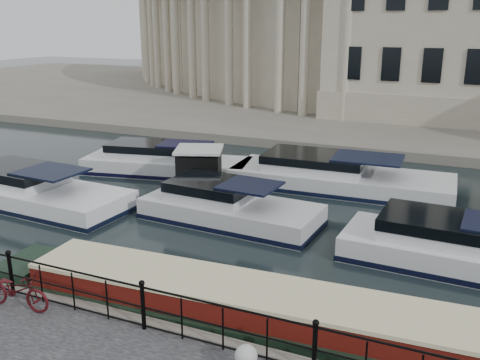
% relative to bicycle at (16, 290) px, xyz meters
% --- Properties ---
extents(ground_plane, '(160.00, 160.00, 0.00)m').
position_rel_bicycle_xyz_m(ground_plane, '(3.34, 2.73, -1.04)').
color(ground_plane, black).
rests_on(ground_plane, ground).
extents(far_bank, '(120.00, 42.00, 0.55)m').
position_rel_bicycle_xyz_m(far_bank, '(3.34, 41.73, -0.77)').
color(far_bank, '#6B665B').
rests_on(far_bank, ground_plane).
extents(railing, '(24.14, 0.14, 1.22)m').
position_rel_bicycle_xyz_m(railing, '(3.34, 0.48, 0.16)').
color(railing, black).
rests_on(railing, near_quay).
extents(civic_building, '(53.55, 31.84, 16.85)m').
position_rel_bicycle_xyz_m(civic_building, '(2.34, 37.44, 5.99)').
color(civic_building, '#ADA38C').
rests_on(civic_building, far_bank).
extents(bicycle, '(1.92, 0.79, 0.99)m').
position_rel_bicycle_xyz_m(bicycle, '(0.00, 0.00, 0.00)').
color(bicycle, '#420B10').
rests_on(bicycle, near_quay).
extents(narrowboat, '(15.83, 2.92, 1.57)m').
position_rel_bicycle_xyz_m(narrowboat, '(5.70, 2.19, -0.68)').
color(narrowboat, black).
rests_on(narrowboat, ground_plane).
extents(harbour_hut, '(3.31, 3.05, 2.17)m').
position_rel_bicycle_xyz_m(harbour_hut, '(-0.93, 11.11, -0.09)').
color(harbour_hut, '#6B665B').
rests_on(harbour_hut, ground_plane).
extents(cabin_cruisers, '(28.02, 10.89, 1.99)m').
position_rel_bicycle_xyz_m(cabin_cruisers, '(2.34, 11.09, -0.68)').
color(cabin_cruisers, white).
rests_on(cabin_cruisers, ground_plane).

